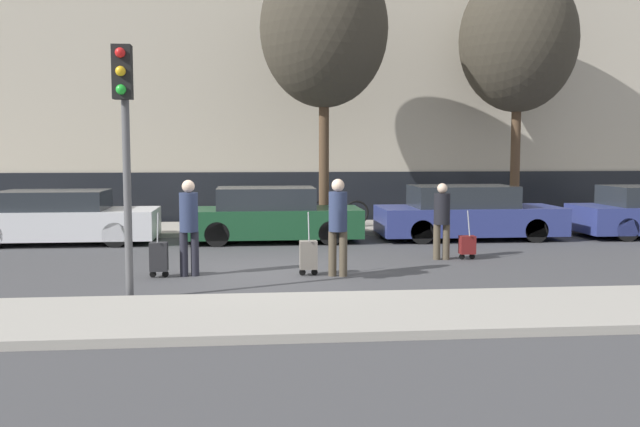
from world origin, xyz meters
TOP-DOWN VIEW (x-y plane):
  - ground_plane at (0.00, 0.00)m, footprint 80.00×80.00m
  - sidewalk_near at (0.00, -3.75)m, footprint 28.00×2.50m
  - sidewalk_far at (0.00, 7.00)m, footprint 28.00×3.00m
  - building_facade at (0.00, 10.45)m, footprint 28.00×2.55m
  - parked_car_0 at (-4.82, 4.65)m, footprint 4.58×1.85m
  - parked_car_1 at (0.38, 4.50)m, footprint 4.41×1.80m
  - parked_car_2 at (5.46, 4.52)m, footprint 4.69×1.89m
  - pedestrian_left at (-1.28, -0.24)m, footprint 0.35×0.34m
  - trolley_left at (-1.82, -0.32)m, footprint 0.34×0.29m
  - pedestrian_center at (1.44, -0.53)m, footprint 0.34×0.34m
  - trolley_center at (0.91, -0.39)m, footprint 0.34×0.29m
  - pedestrian_right at (3.87, 1.22)m, footprint 0.35×0.34m
  - trolley_right at (4.42, 1.18)m, footprint 0.34×0.29m
  - traffic_light at (-2.04, -2.36)m, footprint 0.28×0.47m
  - parked_bicycle at (2.42, 7.04)m, footprint 1.77×0.06m
  - bare_tree_near_crossing at (1.90, 6.20)m, footprint 3.48×3.48m
  - bare_tree_down_street at (7.71, 7.10)m, footprint 3.43×3.43m

SIDE VIEW (x-z plane):
  - ground_plane at x=0.00m, z-range 0.00..0.00m
  - sidewalk_near at x=0.00m, z-range 0.00..0.12m
  - sidewalk_far at x=0.00m, z-range 0.00..0.12m
  - trolley_right at x=4.42m, z-range -0.21..0.83m
  - trolley_center at x=0.91m, z-range -0.21..0.97m
  - trolley_left at x=-1.82m, z-range -0.21..0.97m
  - parked_bicycle at x=2.42m, z-range 0.01..0.97m
  - parked_car_0 at x=-4.82m, z-range -0.03..1.28m
  - parked_car_1 at x=0.38m, z-range -0.04..1.33m
  - parked_car_2 at x=5.46m, z-range -0.04..1.35m
  - pedestrian_right at x=3.87m, z-range 0.10..1.72m
  - pedestrian_left at x=-1.28m, z-range 0.13..1.90m
  - pedestrian_center at x=1.44m, z-range 0.13..1.92m
  - traffic_light at x=-2.04m, z-range 0.82..4.70m
  - building_facade at x=0.00m, z-range -0.02..10.60m
  - bare_tree_down_street at x=7.71m, z-range 1.74..9.23m
  - bare_tree_near_crossing at x=1.90m, z-range 1.77..9.37m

